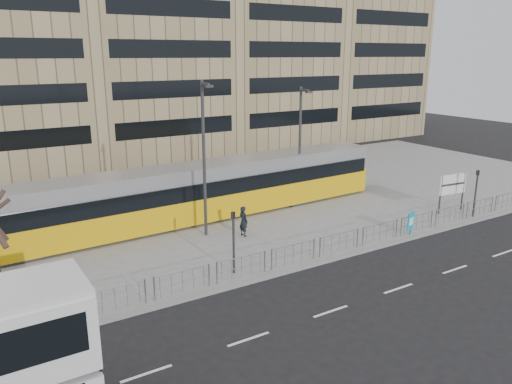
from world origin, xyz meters
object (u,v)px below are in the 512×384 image
traffic_light_west (234,234)px  pedestrian (243,221)px  tram (175,196)px  traffic_light_east (476,187)px  ad_panel (411,222)px  lamp_post_east (300,141)px  station_sign (453,186)px  lamp_post_west (204,154)px

traffic_light_west → pedestrian: bearing=46.2°
tram → traffic_light_east: bearing=-29.9°
tram → ad_panel: bearing=-41.9°
tram → traffic_light_west: 8.27m
pedestrian → lamp_post_east: bearing=-70.3°
pedestrian → traffic_light_west: (-2.97, -4.17, 1.08)m
station_sign → ad_panel: (-5.70, -1.64, -1.00)m
pedestrian → traffic_light_west: 5.23m
pedestrian → lamp_post_east: lamp_post_east is taller
tram → traffic_light_west: tram is taller
traffic_light_west → lamp_post_east: 12.63m
station_sign → traffic_light_west: size_ratio=0.83×
ad_panel → traffic_light_west: traffic_light_west is taller
ad_panel → traffic_light_east: 6.17m
ad_panel → lamp_post_east: bearing=88.1°
station_sign → traffic_light_east: (0.36, -1.49, 0.19)m
station_sign → traffic_light_west: 17.13m
traffic_light_west → station_sign: bearing=-5.4°
lamp_post_west → lamp_post_east: bearing=15.8°
tram → station_sign: (16.61, -7.38, -0.00)m
pedestrian → traffic_light_east: traffic_light_east is taller
traffic_light_west → lamp_post_west: size_ratio=0.35×
tram → lamp_post_west: 4.22m
lamp_post_west → pedestrian: bearing=-34.6°
station_sign → ad_panel: size_ratio=1.90×
ad_panel → station_sign: bearing=2.4°
ad_panel → lamp_post_west: 12.60m
tram → lamp_post_west: bearing=-78.8°
ad_panel → traffic_light_east: (6.06, 0.15, 1.19)m
traffic_light_east → lamp_post_west: bearing=173.5°
tram → pedestrian: (2.47, -4.08, -0.89)m
tram → lamp_post_east: lamp_post_east is taller
traffic_light_west → lamp_post_east: size_ratio=0.38×
lamp_post_west → lamp_post_east: (8.46, 2.40, -0.39)m
ad_panel → lamp_post_west: (-10.23, 6.16, 4.03)m
traffic_light_east → lamp_post_west: lamp_post_west is taller
tram → lamp_post_east: (9.14, -0.46, 2.64)m
tram → traffic_light_west: bearing=-95.8°
lamp_post_west → traffic_light_east: bearing=-20.3°
pedestrian → traffic_light_east: (14.49, -4.78, 1.08)m
tram → traffic_light_east: (16.97, -8.87, 0.19)m
station_sign → lamp_post_west: size_ratio=0.29×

